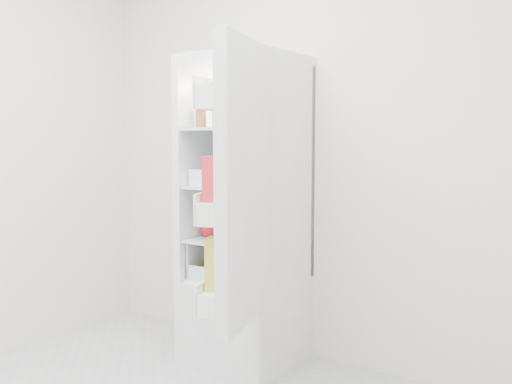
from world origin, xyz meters
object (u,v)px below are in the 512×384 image
Objects in this scene: refrigerator at (249,250)px; red_cabbage at (259,229)px; mushroom_bowl at (222,230)px; fridge_door at (239,189)px.

red_cabbage is (0.15, -0.12, 0.16)m from refrigerator.
fridge_door is (0.55, -0.57, 0.31)m from mushroom_bowl.
mushroom_bowl is (-0.32, 0.07, -0.04)m from red_cabbage.
refrigerator is 0.25m from red_cabbage.
fridge_door reaches higher than mushroom_bowl.
red_cabbage is at bearing -12.44° from mushroom_bowl.
refrigerator is at bearing 18.05° from mushroom_bowl.
refrigerator reaches higher than fridge_door.
fridge_door is at bearing -46.23° from mushroom_bowl.
fridge_door is (0.38, -0.63, 0.43)m from refrigerator.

